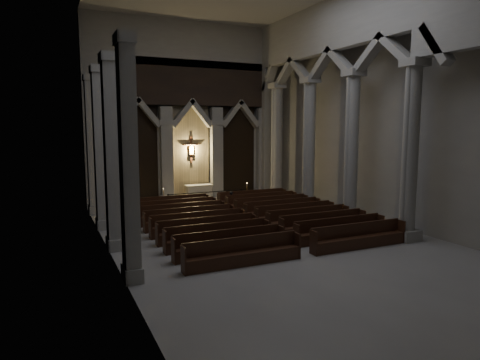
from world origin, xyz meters
The scene contains 11 objects.
room centered at (0.00, 0.00, 7.60)m, with size 24.00×24.10×12.00m.
sanctuary_wall centered at (0.00, 11.54, 6.62)m, with size 14.00×0.77×12.00m.
right_arcade centered at (5.50, 1.33, 7.83)m, with size 1.00×24.00×12.00m.
left_pilasters centered at (-6.75, 3.50, 3.91)m, with size 0.60×13.00×8.03m.
sanctuary_step centered at (0.00, 10.60, 0.07)m, with size 8.50×2.60×0.15m, color #A6A39B.
altar centered at (0.33, 11.15, 0.63)m, with size 1.87×0.75×0.95m.
altar_rail centered at (0.00, 8.72, 0.66)m, with size 5.08×0.09×1.00m.
candle_stand_left centered at (-2.61, 9.35, 0.35)m, with size 0.22×0.22×1.29m.
candle_stand_right centered at (3.15, 9.37, 0.35)m, with size 0.22×0.22×1.29m.
pews centered at (0.00, 2.50, 0.34)m, with size 10.08×10.73×1.04m.
worshipper centered at (0.84, 6.63, 0.63)m, with size 0.46×0.30×1.25m, color black.
Camera 1 is at (-9.19, -16.55, 5.17)m, focal length 32.00 mm.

